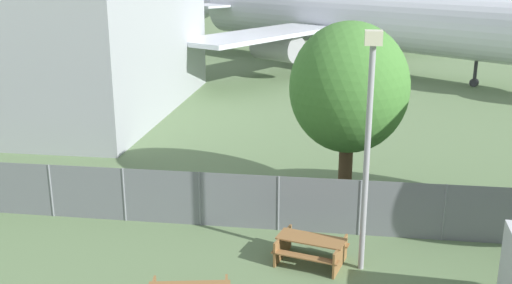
{
  "coord_description": "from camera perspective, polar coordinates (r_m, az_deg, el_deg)",
  "views": [
    {
      "loc": [
        1.82,
        -7.88,
        8.24
      ],
      "look_at": [
        -1.15,
        12.59,
        2.0
      ],
      "focal_mm": 42.0,
      "sensor_mm": 36.0,
      "label": 1
    }
  ],
  "objects": [
    {
      "name": "picnic_bench_open_grass",
      "position": [
        17.31,
        5.25,
        -9.94
      ],
      "size": [
        2.19,
        1.83,
        0.76
      ],
      "rotation": [
        0.0,
        0.0,
        -0.25
      ],
      "color": "brown",
      "rests_on": "ground"
    },
    {
      "name": "perimeter_fence",
      "position": [
        19.03,
        2.14,
        -5.86
      ],
      "size": [
        56.07,
        0.07,
        1.83
      ],
      "color": "slate",
      "rests_on": "ground"
    },
    {
      "name": "light_mast",
      "position": [
        15.87,
        10.67,
        1.46
      ],
      "size": [
        0.44,
        0.44,
        6.61
      ],
      "color": "#99999E",
      "rests_on": "ground"
    },
    {
      "name": "airplane",
      "position": [
        48.86,
        9.22,
        11.51
      ],
      "size": [
        34.93,
        28.46,
        12.7
      ],
      "rotation": [
        0.0,
        0.0,
        -0.65
      ],
      "color": "silver",
      "rests_on": "ground"
    },
    {
      "name": "tree_behind_benches",
      "position": [
        20.9,
        8.85,
        5.09
      ],
      "size": [
        4.13,
        4.13,
        6.37
      ],
      "color": "#4C3823",
      "rests_on": "ground"
    }
  ]
}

